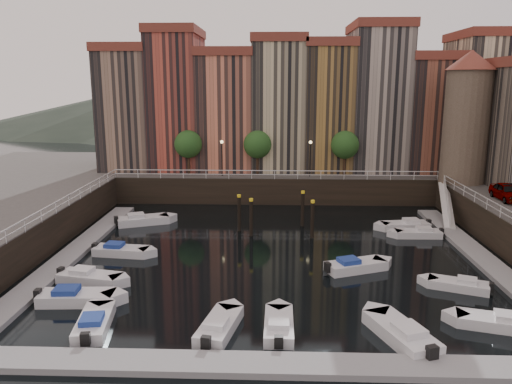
{
  "coord_description": "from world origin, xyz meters",
  "views": [
    {
      "loc": [
        -0.11,
        -38.8,
        13.6
      ],
      "look_at": [
        -1.65,
        4.0,
        4.14
      ],
      "focal_mm": 35.0,
      "sensor_mm": 36.0,
      "label": 1
    }
  ],
  "objects_px": {
    "gangway": "(447,202)",
    "car_a": "(507,193)",
    "boat_left_1": "(89,277)",
    "car_b": "(511,193)",
    "corner_tower": "(467,115)",
    "mooring_pilings": "(276,215)",
    "boat_left_0": "(75,297)",
    "boat_left_2": "(120,251)"
  },
  "relations": [
    {
      "from": "gangway",
      "to": "car_a",
      "type": "relative_size",
      "value": 1.83
    },
    {
      "from": "boat_left_1",
      "to": "car_b",
      "type": "height_order",
      "value": "car_b"
    },
    {
      "from": "corner_tower",
      "to": "car_b",
      "type": "relative_size",
      "value": 3.31
    },
    {
      "from": "car_a",
      "to": "car_b",
      "type": "xyz_separation_m",
      "value": [
        0.51,
        0.3,
        -0.09
      ]
    },
    {
      "from": "mooring_pilings",
      "to": "car_a",
      "type": "height_order",
      "value": "car_a"
    },
    {
      "from": "gangway",
      "to": "mooring_pilings",
      "type": "xyz_separation_m",
      "value": [
        -16.94,
        -4.57,
        -0.27
      ]
    },
    {
      "from": "mooring_pilings",
      "to": "boat_left_0",
      "type": "bearing_deg",
      "value": -129.22
    },
    {
      "from": "boat_left_2",
      "to": "car_a",
      "type": "relative_size",
      "value": 1.04
    },
    {
      "from": "car_a",
      "to": "boat_left_1",
      "type": "bearing_deg",
      "value": -159.03
    },
    {
      "from": "boat_left_2",
      "to": "car_b",
      "type": "xyz_separation_m",
      "value": [
        34.0,
        7.53,
        3.33
      ]
    },
    {
      "from": "gangway",
      "to": "mooring_pilings",
      "type": "distance_m",
      "value": 17.54
    },
    {
      "from": "corner_tower",
      "to": "boat_left_1",
      "type": "distance_m",
      "value": 40.38
    },
    {
      "from": "mooring_pilings",
      "to": "car_a",
      "type": "bearing_deg",
      "value": 1.81
    },
    {
      "from": "corner_tower",
      "to": "car_b",
      "type": "height_order",
      "value": "corner_tower"
    },
    {
      "from": "gangway",
      "to": "car_b",
      "type": "bearing_deg",
      "value": -38.73
    },
    {
      "from": "mooring_pilings",
      "to": "car_a",
      "type": "relative_size",
      "value": 1.54
    },
    {
      "from": "boat_left_0",
      "to": "boat_left_1",
      "type": "height_order",
      "value": "boat_left_0"
    },
    {
      "from": "boat_left_1",
      "to": "boat_left_2",
      "type": "relative_size",
      "value": 1.02
    },
    {
      "from": "corner_tower",
      "to": "mooring_pilings",
      "type": "distance_m",
      "value": 23.43
    },
    {
      "from": "boat_left_0",
      "to": "boat_left_1",
      "type": "relative_size",
      "value": 1.04
    },
    {
      "from": "car_b",
      "to": "boat_left_0",
      "type": "bearing_deg",
      "value": -135.18
    },
    {
      "from": "boat_left_1",
      "to": "corner_tower",
      "type": "bearing_deg",
      "value": 44.47
    },
    {
      "from": "gangway",
      "to": "car_a",
      "type": "bearing_deg",
      "value": -44.36
    },
    {
      "from": "car_b",
      "to": "gangway",
      "type": "bearing_deg",
      "value": 160.29
    },
    {
      "from": "corner_tower",
      "to": "boat_left_0",
      "type": "xyz_separation_m",
      "value": [
        -32.52,
        -24.61,
        -9.81
      ]
    },
    {
      "from": "boat_left_1",
      "to": "car_b",
      "type": "bearing_deg",
      "value": 32.47
    },
    {
      "from": "boat_left_2",
      "to": "boat_left_0",
      "type": "bearing_deg",
      "value": -84.02
    },
    {
      "from": "boat_left_0",
      "to": "car_b",
      "type": "height_order",
      "value": "car_b"
    },
    {
      "from": "gangway",
      "to": "car_b",
      "type": "xyz_separation_m",
      "value": [
        4.5,
        -3.61,
        1.77
      ]
    },
    {
      "from": "boat_left_1",
      "to": "car_a",
      "type": "relative_size",
      "value": 1.05
    },
    {
      "from": "car_a",
      "to": "gangway",
      "type": "bearing_deg",
      "value": 135.83
    },
    {
      "from": "corner_tower",
      "to": "boat_left_1",
      "type": "bearing_deg",
      "value": -147.08
    },
    {
      "from": "boat_left_1",
      "to": "boat_left_2",
      "type": "bearing_deg",
      "value": 96.69
    },
    {
      "from": "gangway",
      "to": "boat_left_2",
      "type": "height_order",
      "value": "gangway"
    },
    {
      "from": "corner_tower",
      "to": "gangway",
      "type": "distance_m",
      "value": 9.86
    },
    {
      "from": "mooring_pilings",
      "to": "car_b",
      "type": "distance_m",
      "value": 21.55
    },
    {
      "from": "corner_tower",
      "to": "boat_left_2",
      "type": "xyz_separation_m",
      "value": [
        -32.4,
        -15.64,
        -9.84
      ]
    },
    {
      "from": "corner_tower",
      "to": "car_a",
      "type": "distance_m",
      "value": 10.63
    },
    {
      "from": "mooring_pilings",
      "to": "boat_left_2",
      "type": "xyz_separation_m",
      "value": [
        -12.56,
        -6.57,
        -1.29
      ]
    },
    {
      "from": "corner_tower",
      "to": "boat_left_0",
      "type": "distance_m",
      "value": 41.95
    },
    {
      "from": "mooring_pilings",
      "to": "car_b",
      "type": "bearing_deg",
      "value": 2.56
    },
    {
      "from": "corner_tower",
      "to": "boat_left_2",
      "type": "distance_m",
      "value": 37.29
    }
  ]
}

